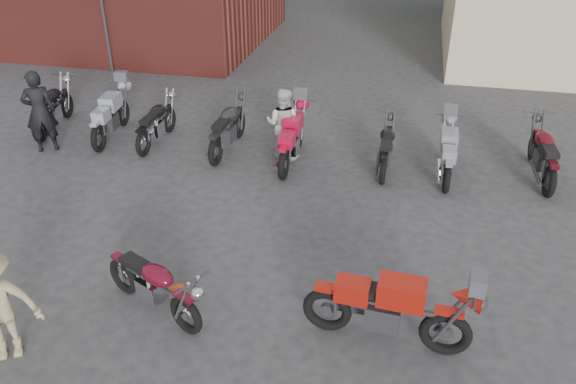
% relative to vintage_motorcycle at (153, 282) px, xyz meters
% --- Properties ---
extents(ground, '(90.00, 90.00, 0.00)m').
position_rel_vintage_motorcycle_xyz_m(ground, '(0.66, 0.14, -0.54)').
color(ground, '#2F2F32').
extents(vintage_motorcycle, '(1.94, 1.35, 1.08)m').
position_rel_vintage_motorcycle_xyz_m(vintage_motorcycle, '(0.00, 0.00, 0.00)').
color(vintage_motorcycle, '#560A1B').
rests_on(vintage_motorcycle, ground).
extents(sportbike, '(2.19, 0.86, 1.25)m').
position_rel_vintage_motorcycle_xyz_m(sportbike, '(3.24, 0.14, 0.08)').
color(sportbike, '#A6170D').
rests_on(sportbike, ground).
extents(helmet, '(0.38, 0.38, 0.27)m').
position_rel_vintage_motorcycle_xyz_m(helmet, '(0.20, 0.32, -0.40)').
color(helmet, red).
rests_on(helmet, ground).
extents(person_dark, '(0.81, 0.73, 1.85)m').
position_rel_vintage_motorcycle_xyz_m(person_dark, '(-4.68, 4.47, 0.39)').
color(person_dark, black).
rests_on(person_dark, ground).
extents(person_light, '(0.80, 0.65, 1.56)m').
position_rel_vintage_motorcycle_xyz_m(person_light, '(0.60, 5.32, 0.24)').
color(person_light, beige).
rests_on(person_light, ground).
extents(row_bike_0, '(1.00, 2.15, 1.20)m').
position_rel_vintage_motorcycle_xyz_m(row_bike_0, '(-5.19, 5.63, 0.06)').
color(row_bike_0, black).
rests_on(row_bike_0, ground).
extents(row_bike_1, '(0.92, 2.14, 1.20)m').
position_rel_vintage_motorcycle_xyz_m(row_bike_1, '(-3.57, 5.45, 0.06)').
color(row_bike_1, '#9BA0A9').
rests_on(row_bike_1, ground).
extents(row_bike_2, '(0.66, 1.91, 1.10)m').
position_rel_vintage_motorcycle_xyz_m(row_bike_2, '(-2.39, 5.40, 0.01)').
color(row_bike_2, black).
rests_on(row_bike_2, ground).
extents(row_bike_3, '(0.76, 2.10, 1.21)m').
position_rel_vintage_motorcycle_xyz_m(row_bike_3, '(-0.67, 5.39, 0.07)').
color(row_bike_3, black).
rests_on(row_bike_3, ground).
extents(row_bike_4, '(0.71, 2.10, 1.21)m').
position_rel_vintage_motorcycle_xyz_m(row_bike_4, '(0.84, 5.11, 0.07)').
color(row_bike_4, '#B70F32').
rests_on(row_bike_4, ground).
extents(row_bike_5, '(0.62, 1.85, 1.07)m').
position_rel_vintage_motorcycle_xyz_m(row_bike_5, '(2.83, 5.27, -0.00)').
color(row_bike_5, black).
rests_on(row_bike_5, ground).
extents(row_bike_6, '(0.64, 1.92, 1.12)m').
position_rel_vintage_motorcycle_xyz_m(row_bike_6, '(4.07, 5.22, 0.02)').
color(row_bike_6, gray).
rests_on(row_bike_6, ground).
extents(row_bike_7, '(0.77, 2.10, 1.20)m').
position_rel_vintage_motorcycle_xyz_m(row_bike_7, '(5.95, 5.54, 0.06)').
color(row_bike_7, '#510A14').
rests_on(row_bike_7, ground).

